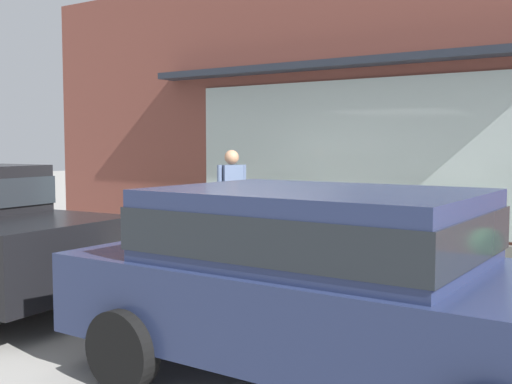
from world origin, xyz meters
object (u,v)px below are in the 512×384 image
potted_plant_trailing_edge (285,230)px  fire_hydrant (185,233)px  potted_plant_doorstep (460,243)px  potted_plant_window_center (136,219)px  potted_plant_corner_tall (233,219)px  potted_plant_by_entrance (403,249)px  pedestrian_with_handbag (233,194)px  parked_car_navy (331,275)px  potted_plant_window_left (158,218)px

potted_plant_trailing_edge → fire_hydrant: bearing=-124.5°
potted_plant_doorstep → potted_plant_window_center: 6.53m
potted_plant_doorstep → potted_plant_corner_tall: (-3.91, -0.11, 0.10)m
potted_plant_window_center → potted_plant_corner_tall: 2.64m
potted_plant_by_entrance → potted_plant_corner_tall: potted_plant_corner_tall is taller
potted_plant_corner_tall → potted_plant_trailing_edge: bearing=9.6°
pedestrian_with_handbag → potted_plant_trailing_edge: bearing=-1.2°
potted_plant_corner_tall → potted_plant_window_center: bearing=174.0°
fire_hydrant → potted_plant_corner_tall: (0.02, 1.28, 0.10)m
potted_plant_doorstep → potted_plant_window_center: bearing=178.5°
potted_plant_doorstep → potted_plant_by_entrance: (-0.78, -0.21, -0.13)m
potted_plant_by_entrance → potted_plant_trailing_edge: bearing=173.1°
fire_hydrant → potted_plant_by_entrance: 3.37m
pedestrian_with_handbag → parked_car_navy: size_ratio=0.40×
fire_hydrant → potted_plant_doorstep: size_ratio=0.98×
pedestrian_with_handbag → potted_plant_corner_tall: (-0.47, 0.64, -0.49)m
potted_plant_by_entrance → parked_car_navy: bearing=-75.9°
fire_hydrant → parked_car_navy: (4.30, -3.36, 0.42)m
parked_car_navy → potted_plant_doorstep: 4.78m
fire_hydrant → potted_plant_window_center: (-2.60, 1.55, -0.10)m
parked_car_navy → potted_plant_by_entrance: parked_car_navy is taller
parked_car_navy → fire_hydrant: bearing=142.4°
potted_plant_window_center → potted_plant_corner_tall: potted_plant_corner_tall is taller
potted_plant_window_center → fire_hydrant: bearing=-30.9°
parked_car_navy → potted_plant_corner_tall: bearing=133.1°
potted_plant_doorstep → potted_plant_by_entrance: potted_plant_doorstep is taller
pedestrian_with_handbag → potted_plant_doorstep: pedestrian_with_handbag is taller
potted_plant_window_center → potted_plant_trailing_edge: 3.59m
potted_plant_window_center → potted_plant_by_entrance: bearing=-3.7°
potted_plant_trailing_edge → potted_plant_corner_tall: size_ratio=0.75×
potted_plant_window_center → potted_plant_corner_tall: (2.62, -0.28, 0.20)m
potted_plant_trailing_edge → potted_plant_by_entrance: bearing=-6.9°
pedestrian_with_handbag → potted_plant_window_center: pedestrian_with_handbag is taller
parked_car_navy → potted_plant_corner_tall: (-4.28, 4.63, -0.32)m
fire_hydrant → potted_plant_by_entrance: size_ratio=1.41×
fire_hydrant → potted_plant_corner_tall: bearing=89.2°
potted_plant_window_left → potted_plant_corner_tall: (1.69, 0.08, 0.10)m
pedestrian_with_handbag → parked_car_navy: pedestrian_with_handbag is taller
parked_car_navy → potted_plant_trailing_edge: parked_car_navy is taller
potted_plant_by_entrance → potted_plant_corner_tall: size_ratio=0.56×
potted_plant_trailing_edge → potted_plant_corner_tall: (-0.97, -0.16, 0.14)m
potted_plant_doorstep → potted_plant_trailing_edge: 2.94m
potted_plant_corner_tall → potted_plant_doorstep: bearing=1.6°
pedestrian_with_handbag → potted_plant_window_left: 2.31m
potted_plant_by_entrance → potted_plant_window_center: (-5.75, 0.38, 0.03)m
potted_plant_doorstep → potted_plant_window_center: size_ratio=1.50×
potted_plant_corner_tall → parked_car_navy: bearing=-47.3°
potted_plant_doorstep → potted_plant_window_center: potted_plant_doorstep is taller
pedestrian_with_handbag → potted_plant_by_entrance: pedestrian_with_handbag is taller
parked_car_navy → potted_plant_window_center: bearing=145.0°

